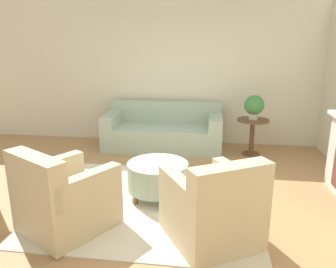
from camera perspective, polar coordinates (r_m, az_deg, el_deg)
The scene contains 9 objects.
ground_plane at distance 4.23m, azimuth -3.11°, elevation -11.75°, with size 16.00×16.00×0.00m, color #AD7F51.
wall_back at distance 6.54m, azimuth 1.43°, elevation 10.76°, with size 9.44×0.12×2.80m.
rug at distance 4.23m, azimuth -3.11°, elevation -11.69°, with size 2.64×2.39×0.01m.
couch at distance 6.23m, azimuth -0.80°, elevation 0.36°, with size 2.19×0.91×0.85m.
armchair_left at distance 3.68m, azimuth -17.77°, elevation -10.82°, with size 1.11×1.14×0.91m.
armchair_right at distance 3.35m, azimuth 7.91°, elevation -12.92°, with size 1.11×1.14×0.91m.
ottoman_table at distance 4.23m, azimuth -1.79°, elevation -7.27°, with size 0.78×0.78×0.46m.
side_table at distance 5.99m, azimuth 14.47°, elevation 0.59°, with size 0.56×0.56×0.65m.
potted_plant_on_side_table at distance 5.90m, azimuth 14.76°, elevation 4.79°, with size 0.34×0.34×0.43m.
Camera 1 is at (0.74, -3.69, 1.93)m, focal length 35.00 mm.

